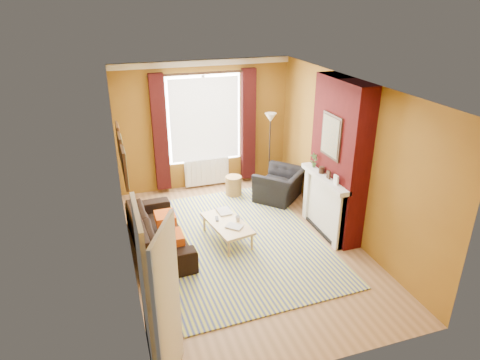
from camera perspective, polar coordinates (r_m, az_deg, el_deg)
The scene contains 12 objects.
ground at distance 7.57m, azimuth 0.60°, elevation -8.72°, with size 5.50×5.50×0.00m, color olive.
room_walls at distance 7.38m, azimuth 4.65°, elevation 2.37°, with size 3.82×5.54×2.83m.
striped_rug at distance 7.70m, azimuth -0.51°, elevation -8.05°, with size 3.00×4.06×0.02m.
sofa at distance 7.52m, azimuth -10.87°, elevation -6.69°, with size 2.11×0.82×0.62m, color black.
armchair at distance 9.09m, azimuth 5.35°, elevation -0.67°, with size 1.00×0.87×0.65m, color black.
coffee_table at distance 7.55m, azimuth -1.73°, elevation -5.92°, with size 0.74×1.18×0.37m.
wicker_stool at distance 9.26m, azimuth -0.86°, elevation -0.79°, with size 0.43×0.43×0.44m.
floor_lamp at distance 9.33m, azimuth 4.05°, elevation 6.74°, with size 0.26×0.26×1.70m.
book_a at distance 7.30m, azimuth -1.12°, elevation -6.58°, with size 0.21×0.28×0.03m, color #999999.
book_b at distance 7.84m, azimuth -2.94°, elevation -4.34°, with size 0.23×0.32×0.02m, color #999999.
mug at distance 7.56m, azimuth -0.28°, elevation -5.16°, with size 0.10×0.10×0.09m, color #999999.
tv_remote at distance 7.63m, azimuth -3.09°, elevation -5.17°, with size 0.08×0.18×0.02m.
Camera 1 is at (-2.08, -6.04, 4.07)m, focal length 32.00 mm.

